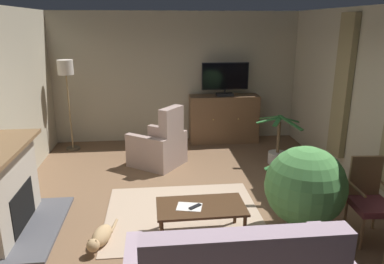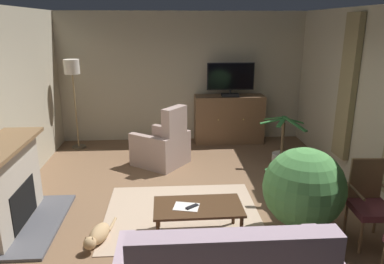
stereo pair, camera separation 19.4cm
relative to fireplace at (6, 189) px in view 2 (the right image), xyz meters
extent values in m
cube|color=brown|center=(2.40, 0.32, -0.56)|extent=(5.96, 7.30, 0.04)
cube|color=#B2A88E|center=(2.40, 3.72, 0.87)|extent=(5.96, 0.10, 2.82)
cube|color=#8E7F56|center=(5.03, 1.35, 1.01)|extent=(0.10, 0.44, 2.37)
cube|color=tan|center=(2.25, 0.15, -0.54)|extent=(2.14, 1.83, 0.01)
cube|color=#4C4C51|center=(0.39, 0.00, -0.52)|extent=(0.50, 1.60, 0.04)
cube|color=#ADA393|center=(-0.03, 0.00, 0.00)|extent=(0.43, 1.40, 1.09)
cube|color=black|center=(0.15, 0.00, -0.22)|extent=(0.10, 0.78, 0.52)
cube|color=brown|center=(0.01, 0.00, 0.57)|extent=(0.55, 1.56, 0.05)
cube|color=#4A3523|center=(3.42, 3.37, -0.51)|extent=(1.45, 0.42, 0.06)
cube|color=brown|center=(3.42, 3.37, -0.02)|extent=(1.51, 0.48, 1.05)
sphere|color=tan|center=(3.15, 3.11, 0.04)|extent=(0.03, 0.03, 0.03)
sphere|color=tan|center=(3.70, 3.11, 0.04)|extent=(0.03, 0.03, 0.03)
cube|color=black|center=(3.42, 3.32, 0.54)|extent=(0.36, 0.20, 0.06)
cylinder|color=black|center=(3.42, 3.32, 0.61)|extent=(0.04, 0.04, 0.08)
cube|color=black|center=(3.42, 3.32, 0.94)|extent=(1.01, 0.05, 0.58)
cube|color=black|center=(3.42, 3.29, 0.94)|extent=(0.97, 0.01, 0.54)
cube|color=#422B19|center=(2.43, -0.40, -0.13)|extent=(1.09, 0.61, 0.03)
cylinder|color=#422B19|center=(2.92, -0.14, -0.34)|extent=(0.04, 0.04, 0.39)
cylinder|color=#422B19|center=(1.93, -0.16, -0.34)|extent=(0.04, 0.04, 0.39)
cylinder|color=#422B19|center=(2.93, -0.64, -0.34)|extent=(0.04, 0.04, 0.39)
cylinder|color=#422B19|center=(1.94, -0.65, -0.34)|extent=(0.04, 0.04, 0.39)
cube|color=black|center=(2.35, -0.44, -0.11)|extent=(0.17, 0.14, 0.02)
cube|color=silver|center=(2.28, -0.42, -0.11)|extent=(0.34, 0.28, 0.01)
cube|color=#A3897F|center=(1.92, 2.13, -0.33)|extent=(1.01, 0.95, 0.43)
cube|color=#A3897F|center=(2.19, 1.93, 0.24)|extent=(0.47, 0.55, 0.71)
cube|color=#A3897F|center=(1.72, 1.86, -0.23)|extent=(0.76, 0.61, 0.63)
cube|color=#A3897F|center=(2.13, 2.40, -0.23)|extent=(0.76, 0.61, 0.63)
cylinder|color=olive|center=(4.30, -1.28, -0.34)|extent=(0.04, 0.04, 0.41)
cube|color=brown|center=(4.47, -0.67, -0.09)|extent=(0.47, 0.53, 0.08)
cube|color=olive|center=(4.49, -0.44, 0.19)|extent=(0.40, 0.07, 0.55)
cylinder|color=olive|center=(4.27, -0.87, -0.34)|extent=(0.04, 0.04, 0.41)
cylinder|color=olive|center=(4.30, -0.44, -0.34)|extent=(0.04, 0.04, 0.41)
cylinder|color=olive|center=(4.67, -0.46, -0.34)|extent=(0.04, 0.04, 0.41)
cylinder|color=olive|center=(4.27, -0.65, 0.13)|extent=(0.06, 0.40, 0.03)
cylinder|color=beige|center=(4.20, 1.94, -0.43)|extent=(0.35, 0.35, 0.21)
cylinder|color=brown|center=(4.20, 1.94, -0.03)|extent=(0.06, 0.06, 0.59)
cube|color=#2D6B33|center=(4.39, 1.95, 0.31)|extent=(0.38, 0.10, 0.12)
cube|color=#2D6B33|center=(4.28, 2.14, 0.31)|extent=(0.23, 0.41, 0.18)
cube|color=#2D6B33|center=(4.08, 2.16, 0.31)|extent=(0.29, 0.47, 0.17)
cube|color=#2D6B33|center=(3.98, 1.95, 0.31)|extent=(0.43, 0.10, 0.12)
cube|color=#2D6B33|center=(4.11, 1.81, 0.31)|extent=(0.24, 0.29, 0.11)
cube|color=#2D6B33|center=(4.33, 1.71, 0.31)|extent=(0.33, 0.49, 0.17)
cylinder|color=slate|center=(3.82, 0.43, -0.42)|extent=(0.24, 0.24, 0.24)
cylinder|color=brown|center=(3.82, 0.43, -0.15)|extent=(0.06, 0.06, 0.30)
cube|color=#2D6B33|center=(4.08, 0.44, 0.05)|extent=(0.49, 0.10, 0.17)
cube|color=#2D6B33|center=(3.86, 0.63, 0.05)|extent=(0.14, 0.38, 0.17)
cube|color=#2D6B33|center=(3.64, 0.43, 0.05)|extent=(0.34, 0.09, 0.15)
cube|color=#2D6B33|center=(3.87, 0.19, 0.05)|extent=(0.17, 0.49, 0.15)
cylinder|color=slate|center=(3.71, -0.47, -0.44)|extent=(0.37, 0.37, 0.21)
sphere|color=#4C8E47|center=(3.71, -0.47, 0.11)|extent=(0.99, 0.99, 0.99)
ellipsoid|color=tan|center=(1.22, -0.42, -0.44)|extent=(0.30, 0.45, 0.20)
sphere|color=tan|center=(1.15, -0.67, -0.41)|extent=(0.15, 0.15, 0.15)
cone|color=tan|center=(1.19, -0.68, -0.34)|extent=(0.04, 0.04, 0.04)
cone|color=tan|center=(1.11, -0.66, -0.34)|extent=(0.04, 0.04, 0.04)
cylinder|color=tan|center=(1.33, -0.14, -0.48)|extent=(0.09, 0.22, 0.09)
cylinder|color=#4C4233|center=(0.16, 3.17, -0.52)|extent=(0.28, 0.28, 0.04)
cylinder|color=olive|center=(0.16, 3.17, 0.25)|extent=(0.03, 0.03, 1.58)
cylinder|color=beige|center=(0.16, 3.17, 1.18)|extent=(0.31, 0.31, 0.29)
camera|label=1|loc=(1.89, -4.41, 2.03)|focal=34.32mm
camera|label=2|loc=(2.09, -4.43, 2.03)|focal=34.32mm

